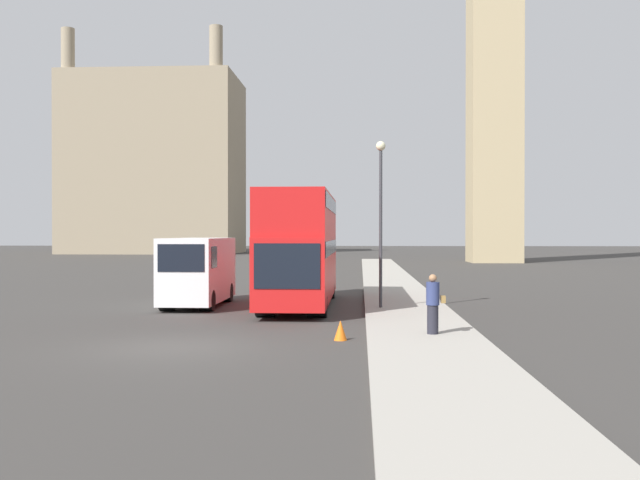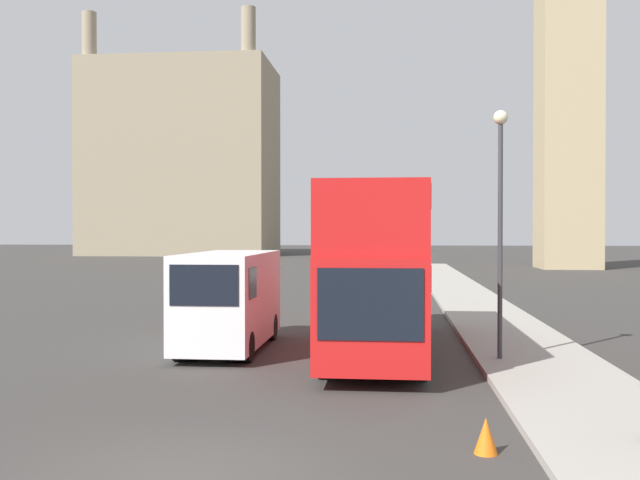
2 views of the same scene
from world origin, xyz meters
name	(u,v)px [view 2 (image 2 of 2)]	position (x,y,z in m)	size (l,w,h in m)	color
ground_plane	(181,477)	(0.00, 0.00, 0.00)	(300.00, 300.00, 0.00)	#383533
building_block_distant	(183,160)	(-25.86, 87.18, 13.14)	(24.88, 15.59, 31.91)	gray
red_double_decker_bus	(376,262)	(2.43, 10.38, 2.50)	(2.52, 10.48, 4.46)	red
white_van	(229,298)	(-1.68, 10.21, 1.46)	(2.06, 5.57, 2.74)	white
street_lamp	(500,198)	(5.59, 8.78, 4.19)	(0.36, 0.36, 6.23)	#38383D
traffic_cone	(486,436)	(4.28, 1.45, 0.28)	(0.36, 0.36, 0.55)	orange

